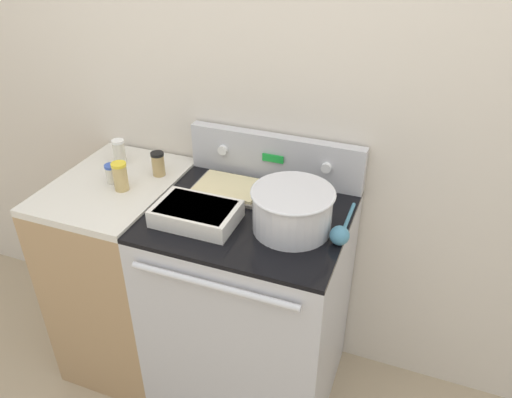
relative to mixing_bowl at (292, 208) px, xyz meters
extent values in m
cube|color=beige|center=(-0.18, 0.39, 0.21)|extent=(8.00, 0.05, 2.50)
cube|color=#BCBCC1|center=(-0.18, 0.04, -0.57)|extent=(0.74, 0.63, 0.93)
cube|color=black|center=(-0.18, 0.04, -0.10)|extent=(0.74, 0.63, 0.02)
cylinder|color=silver|center=(-0.18, -0.30, -0.17)|extent=(0.61, 0.02, 0.02)
cube|color=#BCBCC1|center=(-0.18, 0.33, 0.01)|extent=(0.74, 0.05, 0.20)
cylinder|color=white|center=(-0.40, 0.30, 0.02)|extent=(0.04, 0.02, 0.04)
cylinder|color=white|center=(0.05, 0.30, 0.02)|extent=(0.04, 0.02, 0.04)
cube|color=green|center=(-0.18, 0.30, 0.02)|extent=(0.09, 0.01, 0.03)
cube|color=tan|center=(-0.78, 0.04, -0.57)|extent=(0.47, 0.63, 0.93)
cube|color=silver|center=(-0.78, 0.04, -0.09)|extent=(0.47, 0.63, 0.03)
cylinder|color=silver|center=(0.00, 0.00, -0.01)|extent=(0.28, 0.28, 0.16)
torus|color=silver|center=(0.00, 0.00, 0.06)|extent=(0.30, 0.30, 0.01)
cylinder|color=beige|center=(0.00, 0.00, 0.05)|extent=(0.26, 0.26, 0.02)
cube|color=silver|center=(-0.34, -0.08, -0.06)|extent=(0.30, 0.20, 0.07)
cube|color=beige|center=(-0.34, -0.08, -0.04)|extent=(0.26, 0.18, 0.04)
cube|color=slate|center=(-0.32, 0.17, -0.08)|extent=(0.29, 0.20, 0.01)
cube|color=beige|center=(-0.32, 0.17, -0.07)|extent=(0.26, 0.18, 0.01)
cylinder|color=teal|center=(0.18, 0.10, -0.08)|extent=(0.01, 0.26, 0.01)
sphere|color=teal|center=(0.18, -0.03, -0.05)|extent=(0.07, 0.07, 0.07)
cylinder|color=tan|center=(-0.64, 0.16, -0.03)|extent=(0.05, 0.05, 0.09)
cylinder|color=black|center=(-0.64, 0.16, 0.02)|extent=(0.06, 0.06, 0.01)
cylinder|color=tan|center=(-0.71, 0.00, -0.02)|extent=(0.06, 0.06, 0.11)
cylinder|color=yellow|center=(-0.71, 0.00, 0.04)|extent=(0.06, 0.06, 0.01)
cylinder|color=beige|center=(-0.78, 0.04, -0.04)|extent=(0.05, 0.05, 0.07)
cylinder|color=#3856B7|center=(-0.78, 0.04, 0.00)|extent=(0.05, 0.05, 0.01)
cylinder|color=beige|center=(-0.85, 0.20, -0.03)|extent=(0.05, 0.05, 0.10)
cylinder|color=white|center=(-0.85, 0.20, 0.03)|extent=(0.05, 0.05, 0.01)
camera|label=1|loc=(0.40, -1.41, 0.94)|focal=35.00mm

